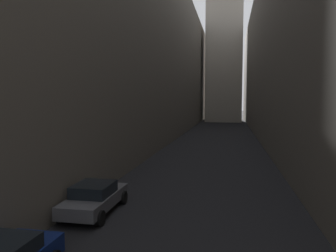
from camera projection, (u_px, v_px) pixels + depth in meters
name	position (u px, v px, depth m)	size (l,w,h in m)	color
ground_plane	(216.00, 141.00, 43.05)	(264.00, 264.00, 0.00)	black
building_block_left	(124.00, 54.00, 46.56)	(15.36, 108.00, 23.87)	#60594F
building_block_right	(311.00, 52.00, 41.89)	(12.73, 108.00, 22.99)	#60594F
parked_car_left_third	(95.00, 197.00, 15.34)	(2.02, 4.45, 1.43)	#4C4C51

